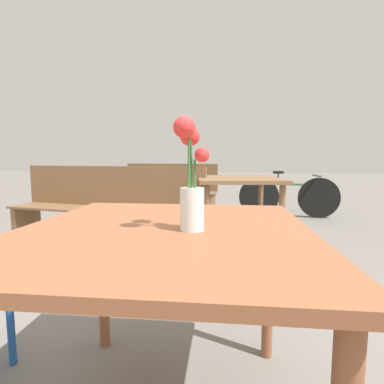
{
  "coord_description": "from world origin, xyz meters",
  "views": [
    {
      "loc": [
        0.24,
        -0.9,
        0.92
      ],
      "look_at": [
        0.09,
        -0.03,
        0.82
      ],
      "focal_mm": 28.0,
      "sensor_mm": 36.0,
      "label": 1
    }
  ],
  "objects_px": {
    "bench_middle": "(169,190)",
    "table_back": "(237,191)",
    "bench_near": "(107,205)",
    "bicycle": "(289,196)",
    "table_front": "(165,254)",
    "flower_vase": "(191,184)"
  },
  "relations": [
    {
      "from": "bench_middle",
      "to": "table_back",
      "type": "distance_m",
      "value": 1.91
    },
    {
      "from": "bench_near",
      "to": "bicycle",
      "type": "distance_m",
      "value": 2.98
    },
    {
      "from": "bench_middle",
      "to": "table_back",
      "type": "relative_size",
      "value": 1.53
    },
    {
      "from": "bicycle",
      "to": "bench_middle",
      "type": "bearing_deg",
      "value": -162.58
    },
    {
      "from": "table_front",
      "to": "flower_vase",
      "type": "xyz_separation_m",
      "value": [
        0.09,
        -0.03,
        0.23
      ]
    },
    {
      "from": "bicycle",
      "to": "bench_near",
      "type": "bearing_deg",
      "value": -132.94
    },
    {
      "from": "flower_vase",
      "to": "bench_middle",
      "type": "distance_m",
      "value": 3.6
    },
    {
      "from": "table_front",
      "to": "table_back",
      "type": "height_order",
      "value": "table_back"
    },
    {
      "from": "flower_vase",
      "to": "bench_near",
      "type": "relative_size",
      "value": 0.17
    },
    {
      "from": "table_front",
      "to": "table_back",
      "type": "xyz_separation_m",
      "value": [
        0.19,
        1.83,
        0.01
      ]
    },
    {
      "from": "bench_middle",
      "to": "bicycle",
      "type": "relative_size",
      "value": 0.95
    },
    {
      "from": "bench_near",
      "to": "table_back",
      "type": "relative_size",
      "value": 2.09
    },
    {
      "from": "bench_middle",
      "to": "bicycle",
      "type": "bearing_deg",
      "value": 17.42
    },
    {
      "from": "bench_middle",
      "to": "table_back",
      "type": "height_order",
      "value": "bench_middle"
    },
    {
      "from": "table_back",
      "to": "bicycle",
      "type": "distance_m",
      "value": 2.31
    },
    {
      "from": "bench_middle",
      "to": "bench_near",
      "type": "bearing_deg",
      "value": -97.89
    },
    {
      "from": "bench_middle",
      "to": "bicycle",
      "type": "height_order",
      "value": "bench_middle"
    },
    {
      "from": "flower_vase",
      "to": "bench_middle",
      "type": "xyz_separation_m",
      "value": [
        -0.94,
        3.45,
        -0.39
      ]
    },
    {
      "from": "table_back",
      "to": "table_front",
      "type": "bearing_deg",
      "value": -96.07
    },
    {
      "from": "flower_vase",
      "to": "table_back",
      "type": "bearing_deg",
      "value": 86.75
    },
    {
      "from": "bench_middle",
      "to": "table_back",
      "type": "bearing_deg",
      "value": -56.87
    },
    {
      "from": "flower_vase",
      "to": "table_front",
      "type": "bearing_deg",
      "value": 164.16
    }
  ]
}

